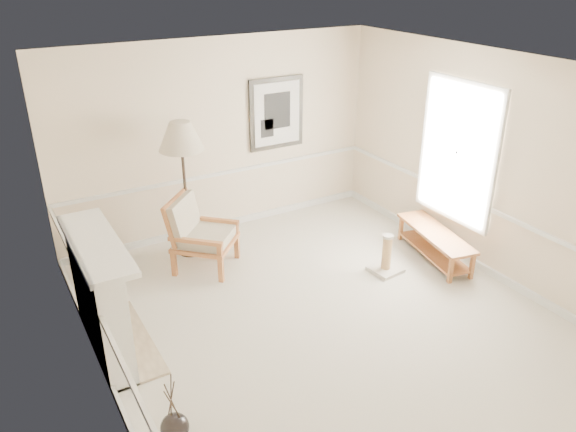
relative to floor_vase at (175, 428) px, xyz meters
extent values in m
plane|color=silver|center=(2.15, 1.00, -0.14)|extent=(5.50, 5.50, 0.00)
cube|color=beige|center=(2.15, 3.75, 1.31)|extent=(5.00, 0.04, 2.90)
cube|color=beige|center=(2.15, -1.75, 1.31)|extent=(5.00, 0.04, 2.90)
cube|color=beige|center=(-0.35, 1.00, 1.31)|extent=(0.04, 5.50, 2.90)
cube|color=beige|center=(4.65, 1.00, 1.31)|extent=(0.04, 5.50, 2.90)
cube|color=white|center=(2.15, 1.00, 2.76)|extent=(5.00, 5.50, 0.04)
cube|color=white|center=(2.15, 3.73, -0.09)|extent=(4.95, 0.04, 0.10)
cube|color=white|center=(2.15, 3.73, 0.76)|extent=(4.95, 0.04, 0.05)
cube|color=white|center=(4.61, 1.40, 1.36)|extent=(0.03, 1.20, 1.80)
cube|color=white|center=(4.60, 1.40, 1.36)|extent=(0.05, 1.34, 1.94)
cube|color=black|center=(3.10, 3.72, 1.56)|extent=(0.92, 0.04, 1.10)
cube|color=white|center=(3.10, 3.69, 1.56)|extent=(0.78, 0.01, 0.96)
cube|color=black|center=(3.10, 3.69, 1.61)|extent=(0.45, 0.01, 0.55)
cube|color=white|center=(-0.21, 1.60, 0.49)|extent=(0.28, 1.50, 1.25)
cube|color=white|center=(-0.16, 1.60, 1.14)|extent=(0.46, 1.64, 0.06)
cube|color=#C6B28E|center=(-0.06, 1.60, 0.41)|extent=(0.02, 1.05, 0.95)
cube|color=black|center=(-0.05, 1.60, 0.28)|extent=(0.02, 0.62, 0.58)
cube|color=#AC7939|center=(-0.05, 1.60, 0.02)|extent=(0.01, 0.66, 0.05)
cube|color=#C6B28E|center=(-0.05, 1.60, -0.12)|extent=(0.60, 1.50, 0.03)
sphere|color=black|center=(0.00, 0.00, 0.01)|extent=(0.26, 0.26, 0.26)
cylinder|color=black|center=(0.00, 0.00, 0.34)|extent=(0.07, 0.09, 0.40)
cylinder|color=black|center=(0.00, 0.00, 0.31)|extent=(0.08, 0.11, 0.33)
cylinder|color=black|center=(0.00, 0.00, 0.38)|extent=(0.04, 0.05, 0.48)
cube|color=#A87136|center=(1.44, 2.24, 0.06)|extent=(0.09, 0.09, 0.40)
cube|color=#A87136|center=(0.96, 2.70, 0.06)|extent=(0.09, 0.09, 0.40)
cube|color=#A87136|center=(1.89, 2.72, 0.06)|extent=(0.09, 0.09, 0.40)
cube|color=#A87136|center=(1.42, 3.18, 0.06)|extent=(0.09, 0.09, 0.40)
cube|color=#A87136|center=(1.43, 2.71, 0.24)|extent=(1.05, 1.05, 0.05)
cube|color=#A87136|center=(1.18, 2.95, 0.57)|extent=(0.64, 0.66, 0.58)
cube|color=#A87136|center=(1.20, 2.47, 0.42)|extent=(0.58, 0.56, 0.05)
cube|color=#A87136|center=(1.66, 2.95, 0.42)|extent=(0.58, 0.56, 0.05)
cube|color=white|center=(1.43, 2.71, 0.33)|extent=(0.96, 0.96, 0.13)
cube|color=white|center=(1.23, 2.90, 0.59)|extent=(0.62, 0.64, 0.52)
cylinder|color=black|center=(1.37, 3.20, -0.12)|extent=(0.32, 0.32, 0.03)
cylinder|color=black|center=(1.37, 3.20, 0.76)|extent=(0.04, 0.04, 1.74)
cone|color=beige|center=(1.37, 3.20, 1.61)|extent=(0.78, 0.78, 0.38)
cube|color=#A87136|center=(4.30, 1.32, 0.25)|extent=(0.70, 1.49, 0.04)
cube|color=#A87136|center=(4.30, 1.32, -0.04)|extent=(0.62, 1.37, 0.03)
cube|color=#A87136|center=(4.01, 0.71, 0.05)|extent=(0.06, 0.06, 0.37)
cube|color=#A87136|center=(4.33, 0.65, 0.05)|extent=(0.06, 0.06, 0.37)
cube|color=#A87136|center=(4.27, 2.00, 0.05)|extent=(0.06, 0.06, 0.37)
cube|color=#A87136|center=(4.59, 1.93, 0.05)|extent=(0.06, 0.06, 0.37)
cube|color=beige|center=(3.48, 1.37, -0.11)|extent=(0.42, 0.42, 0.05)
cylinder|color=tan|center=(3.48, 1.37, 0.14)|extent=(0.13, 0.13, 0.46)
cylinder|color=beige|center=(3.48, 1.37, 0.39)|extent=(0.14, 0.14, 0.04)
camera|label=1|loc=(-0.98, -3.67, 3.78)|focal=35.00mm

